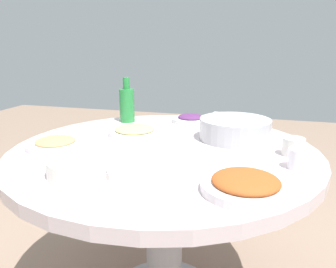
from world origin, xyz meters
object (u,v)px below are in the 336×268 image
object	(u,v)px
dish_noodles	(135,131)
tea_cup_near	(293,147)
round_dining_table	(164,181)
dish_shrimp	(55,144)
tea_cup_far	(299,159)
rice_bowl	(235,129)
green_bottle	(127,104)
dish_stirfry	(246,184)
dish_eggplant	(191,119)
soup_bowl	(88,165)

from	to	relation	value
dish_noodles	tea_cup_near	size ratio (longest dim) A/B	3.03
round_dining_table	dish_shrimp	size ratio (longest dim) A/B	5.36
tea_cup_near	tea_cup_far	bearing A→B (deg)	2.26
rice_bowl	dish_noodles	xyz separation A→B (m)	(0.04, -0.44, -0.03)
rice_bowl	dish_shrimp	xyz separation A→B (m)	(0.31, -0.67, -0.03)
dish_noodles	tea_cup_near	world-z (taller)	tea_cup_near
green_bottle	round_dining_table	bearing A→B (deg)	39.74
round_dining_table	tea_cup_near	bearing A→B (deg)	94.05
dish_shrimp	green_bottle	size ratio (longest dim) A/B	0.96
rice_bowl	dish_stirfry	bearing A→B (deg)	7.78
rice_bowl	dish_noodles	bearing A→B (deg)	-85.04
round_dining_table	rice_bowl	xyz separation A→B (m)	(-0.19, 0.26, 0.19)
dish_stirfry	dish_eggplant	world-z (taller)	dish_stirfry
round_dining_table	dish_stirfry	size ratio (longest dim) A/B	4.80
dish_shrimp	tea_cup_far	distance (m)	0.89
soup_bowl	dish_eggplant	distance (m)	0.79
dish_stirfry	tea_cup_near	size ratio (longest dim) A/B	3.14
rice_bowl	dish_eggplant	xyz separation A→B (m)	(-0.27, -0.25, -0.03)
green_bottle	tea_cup_near	distance (m)	0.86
tea_cup_near	dish_stirfry	bearing A→B (deg)	-23.08
dish_stirfry	green_bottle	size ratio (longest dim) A/B	1.08
soup_bowl	dish_eggplant	size ratio (longest dim) A/B	1.29
rice_bowl	tea_cup_far	size ratio (longest dim) A/B	4.32
rice_bowl	dish_shrimp	distance (m)	0.74
round_dining_table	tea_cup_far	bearing A→B (deg)	78.20
dish_stirfry	green_bottle	distance (m)	0.94
soup_bowl	dish_noodles	distance (m)	0.47
dish_shrimp	dish_eggplant	xyz separation A→B (m)	(-0.58, 0.42, -0.00)
rice_bowl	tea_cup_far	world-z (taller)	rice_bowl
dish_eggplant	tea_cup_near	size ratio (longest dim) A/B	2.43
dish_noodles	tea_cup_far	size ratio (longest dim) A/B	3.46
dish_noodles	dish_stirfry	size ratio (longest dim) A/B	0.96
soup_bowl	green_bottle	size ratio (longest dim) A/B	1.08
dish_noodles	dish_shrimp	distance (m)	0.35
green_bottle	tea_cup_far	distance (m)	0.93
dish_stirfry	dish_noodles	bearing A→B (deg)	-132.94
dish_eggplant	tea_cup_far	xyz separation A→B (m)	(0.56, 0.47, 0.02)
dish_eggplant	tea_cup_near	xyz separation A→B (m)	(0.42, 0.47, 0.02)
dish_noodles	dish_shrimp	xyz separation A→B (m)	(0.27, -0.23, 0.00)
round_dining_table	tea_cup_far	world-z (taller)	tea_cup_far
green_bottle	tea_cup_near	xyz separation A→B (m)	(0.34, 0.79, -0.06)
tea_cup_far	round_dining_table	bearing A→B (deg)	-101.80
dish_noodles	dish_eggplant	bearing A→B (deg)	147.54
soup_bowl	dish_noodles	world-z (taller)	soup_bowl
soup_bowl	tea_cup_near	distance (m)	0.73
rice_bowl	dish_noodles	world-z (taller)	rice_bowl
tea_cup_near	dish_shrimp	bearing A→B (deg)	-79.95
dish_noodles	dish_stirfry	distance (m)	0.70
dish_eggplant	green_bottle	bearing A→B (deg)	-75.46
round_dining_table	tea_cup_near	xyz separation A→B (m)	(-0.03, 0.48, 0.18)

